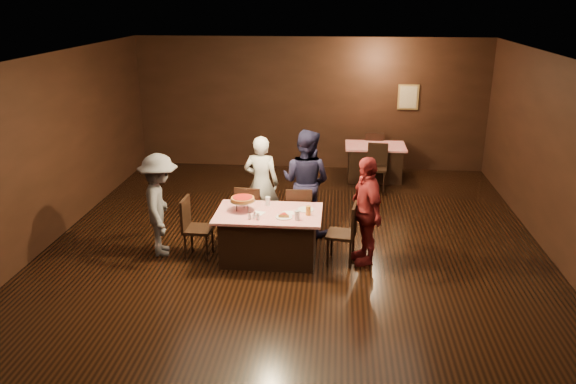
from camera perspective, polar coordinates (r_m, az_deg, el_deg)
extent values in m
plane|color=black|center=(8.73, 0.39, -6.93)|extent=(10.00, 10.00, 0.00)
cube|color=silver|center=(7.87, 0.44, 13.04)|extent=(8.00, 10.00, 0.04)
cube|color=black|center=(13.03, 2.27, 8.92)|extent=(8.00, 0.04, 3.00)
cube|color=black|center=(9.38, -24.78, 2.94)|extent=(0.04, 10.00, 3.00)
cube|color=tan|center=(13.04, 12.11, 9.41)|extent=(0.46, 0.03, 0.56)
cube|color=beige|center=(13.01, 12.12, 9.39)|extent=(0.38, 0.01, 0.48)
cube|color=#AB0B14|center=(8.62, -1.95, -4.47)|extent=(1.60, 1.00, 0.77)
cube|color=red|center=(12.51, 8.78, 3.01)|extent=(1.30, 0.90, 0.77)
cube|color=black|center=(9.32, -3.83, -2.00)|extent=(0.46, 0.46, 0.95)
cube|color=black|center=(9.24, 1.08, -2.17)|extent=(0.46, 0.46, 0.95)
cube|color=black|center=(8.78, -9.11, -3.61)|extent=(0.44, 0.44, 0.95)
cube|color=black|center=(8.52, 5.42, -4.17)|extent=(0.48, 0.48, 0.95)
cube|color=black|center=(11.82, 8.99, 2.47)|extent=(0.46, 0.46, 0.95)
cube|color=black|center=(13.07, 8.66, 4.13)|extent=(0.43, 0.43, 0.95)
imported|color=silver|center=(9.61, -2.72, 0.92)|extent=(0.64, 0.46, 1.65)
imported|color=black|center=(9.43, 1.82, 1.04)|extent=(1.07, 0.96, 1.80)
imported|color=#535256|center=(8.87, -12.86, -1.30)|extent=(0.85, 1.17, 1.62)
imported|color=maroon|center=(8.46, 7.93, -1.86)|extent=(0.70, 1.05, 1.66)
cylinder|color=black|center=(8.64, -4.50, -1.17)|extent=(0.01, 0.01, 0.15)
cylinder|color=black|center=(8.51, -5.24, -1.50)|extent=(0.01, 0.01, 0.15)
cylinder|color=black|center=(8.49, -4.08, -1.54)|extent=(0.01, 0.01, 0.15)
cylinder|color=silver|center=(8.52, -4.62, -0.90)|extent=(0.38, 0.38, 0.01)
cylinder|color=#B27233|center=(8.51, -4.62, -0.71)|extent=(0.35, 0.35, 0.05)
cylinder|color=#A5140C|center=(8.50, -4.63, -0.53)|extent=(0.30, 0.30, 0.01)
cylinder|color=white|center=(8.28, -0.41, -2.55)|extent=(0.25, 0.25, 0.01)
cylinder|color=#B27233|center=(8.26, -0.41, -2.38)|extent=(0.18, 0.18, 0.04)
cylinder|color=#A5140C|center=(8.26, -0.41, -2.23)|extent=(0.14, 0.14, 0.01)
cylinder|color=white|center=(8.56, 1.80, -1.79)|extent=(0.25, 0.25, 0.01)
cylinder|color=silver|center=(8.17, 0.94, -2.38)|extent=(0.08, 0.08, 0.14)
cylinder|color=#BF7F26|center=(8.35, 2.07, -1.90)|extent=(0.08, 0.08, 0.14)
cylinder|color=silver|center=(8.73, -2.07, -0.93)|extent=(0.08, 0.08, 0.14)
cylinder|color=silver|center=(8.25, -3.44, -2.42)|extent=(0.04, 0.04, 0.08)
cylinder|color=silver|center=(8.23, -3.44, -2.13)|extent=(0.05, 0.05, 0.02)
cylinder|color=silver|center=(8.19, -3.07, -2.56)|extent=(0.04, 0.04, 0.08)
cylinder|color=silver|center=(8.18, -3.08, -2.27)|extent=(0.05, 0.05, 0.02)
cylinder|color=silver|center=(8.21, -3.90, -2.53)|extent=(0.04, 0.04, 0.08)
cylinder|color=silver|center=(8.20, -3.91, -2.24)|extent=(0.05, 0.05, 0.02)
cube|color=white|center=(8.44, 0.05, -2.14)|extent=(0.19, 0.19, 0.01)
cube|color=white|center=(8.44, -3.03, -2.16)|extent=(0.21, 0.21, 0.01)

